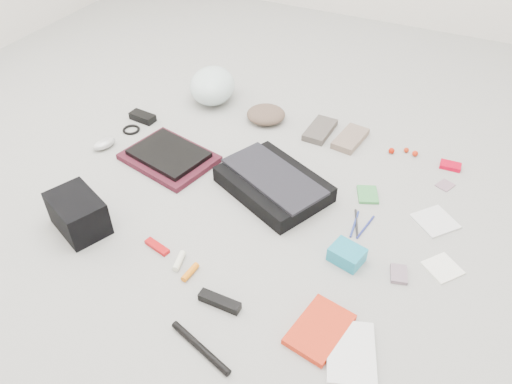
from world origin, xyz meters
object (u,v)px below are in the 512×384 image
at_px(bike_helmet, 212,85).
at_px(book_red, 320,329).
at_px(messenger_bag, 273,184).
at_px(laptop, 169,154).
at_px(camera_bag, 78,213).
at_px(accordion_wallet, 347,255).

distance_m(bike_helmet, book_red, 1.43).
distance_m(messenger_bag, laptop, 0.49).
distance_m(laptop, bike_helmet, 0.54).
bearing_deg(laptop, book_red, -18.00).
distance_m(bike_helmet, camera_bag, 1.02).
bearing_deg(messenger_bag, accordion_wallet, -6.29).
relative_size(messenger_bag, accordion_wallet, 3.75).
distance_m(camera_bag, accordion_wallet, 0.97).
bearing_deg(camera_bag, messenger_bag, 65.11).
relative_size(messenger_bag, bike_helmet, 1.48).
distance_m(laptop, camera_bag, 0.49).
relative_size(laptop, bike_helmet, 1.09).
xyz_separation_m(laptop, accordion_wallet, (0.87, -0.22, -0.01)).
distance_m(camera_bag, book_red, 0.95).
xyz_separation_m(messenger_bag, laptop, (-0.49, -0.01, 0.00)).
relative_size(bike_helmet, accordion_wallet, 2.53).
distance_m(messenger_bag, book_red, 0.67).
relative_size(messenger_bag, book_red, 1.98).
bearing_deg(book_red, messenger_bag, 137.12).
height_order(camera_bag, accordion_wallet, camera_bag).
height_order(bike_helmet, camera_bag, bike_helmet).
xyz_separation_m(bike_helmet, accordion_wallet, (0.95, -0.74, -0.06)).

